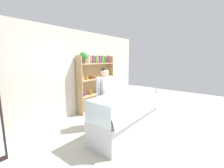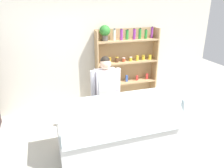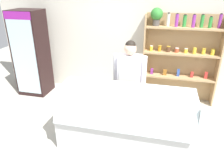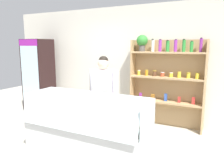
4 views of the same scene
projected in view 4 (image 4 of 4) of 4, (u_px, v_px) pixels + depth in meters
The scene contains 6 objects.
ground_plane at pixel (82, 152), 3.71m from camera, with size 12.00×12.00×0.00m, color #B7B2A3.
back_wall at pixel (129, 64), 5.27m from camera, with size 6.80×0.10×2.70m, color beige.
drinks_fridge at pixel (39, 76), 5.88m from camera, with size 0.66×0.60×1.95m.
shelving_unit at pixel (165, 76), 4.74m from camera, with size 1.58×0.29×2.02m.
deli_display_case at pixel (87, 136), 3.60m from camera, with size 2.08×0.77×1.01m.
shop_clerk at pixel (103, 92), 4.08m from camera, with size 0.59×0.25×1.60m.
Camera 4 is at (2.01, -2.85, 1.79)m, focal length 35.00 mm.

